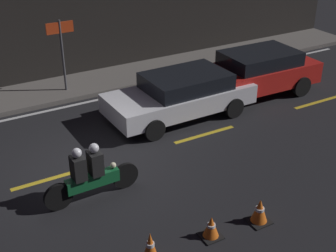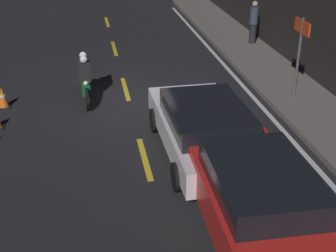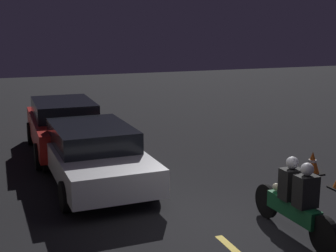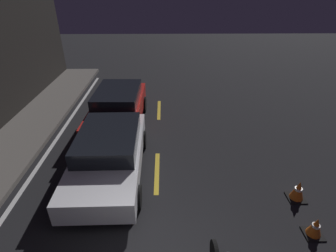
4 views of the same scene
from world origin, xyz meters
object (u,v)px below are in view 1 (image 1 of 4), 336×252
Objects in this scene: traffic_cone_mid at (211,227)px; traffic_cone_far at (260,211)px; motorcycle at (89,174)px; shop_sign at (61,42)px; sedan_white at (181,94)px; taxi_red at (255,72)px; traffic_cone_near at (150,247)px.

traffic_cone_mid is 1.17m from traffic_cone_far.
shop_sign is at bearing 74.92° from motorcycle.
sedan_white is 4.37m from shop_sign.
shop_sign is at bearing -54.28° from sedan_white.
traffic_cone_far is at bearing -43.61° from motorcycle.
motorcycle is at bearing 23.23° from taxi_red.
sedan_white is 6.32m from traffic_cone_near.
sedan_white is 1.01× the size of taxi_red.
shop_sign reaches higher than taxi_red.
motorcycle is (-4.03, -2.66, -0.08)m from sedan_white.
traffic_cone_far is 0.24× the size of shop_sign.
taxi_red is 1.98× the size of motorcycle.
shop_sign reaches higher than traffic_cone_far.
traffic_cone_near is at bearing 176.43° from traffic_cone_far.
sedan_white is at bearing 76.65° from traffic_cone_far.
sedan_white is at bearing 53.31° from traffic_cone_near.
traffic_cone_far is at bearing 53.11° from taxi_red.
traffic_cone_mid is (-2.40, -5.10, -0.49)m from sedan_white.
sedan_white is 5.38m from traffic_cone_far.
sedan_white is 7.13× the size of traffic_cone_near.
traffic_cone_far is (1.16, -0.12, 0.04)m from traffic_cone_mid.
traffic_cone_far is (-4.23, -5.39, -0.54)m from taxi_red.
motorcycle is 2.44m from traffic_cone_near.
traffic_cone_far is (-1.24, -5.21, -0.46)m from sedan_white.
taxi_red is 8.56m from traffic_cone_near.
traffic_cone_far is at bearing -5.74° from traffic_cone_mid.
sedan_white is at bearing -53.43° from shop_sign.
traffic_cone_near is at bearing 52.46° from sedan_white.
traffic_cone_near is at bearing 178.27° from traffic_cone_mid.
taxi_red is 6.46m from shop_sign.
taxi_red is at bearing 44.40° from traffic_cone_mid.
traffic_cone_far is at bearing -3.57° from traffic_cone_near.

